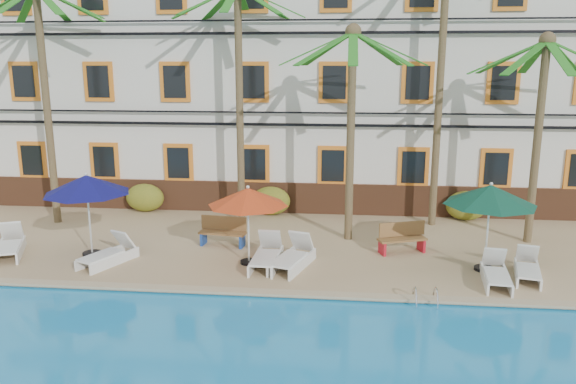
# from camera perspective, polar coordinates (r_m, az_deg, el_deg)

# --- Properties ---
(ground) EXTENTS (100.00, 100.00, 0.00)m
(ground) POSITION_cam_1_polar(r_m,az_deg,el_deg) (15.39, -1.89, -9.79)
(ground) COLOR #384C23
(ground) RESTS_ON ground
(pool_deck) EXTENTS (30.00, 12.00, 0.25)m
(pool_deck) POSITION_cam_1_polar(r_m,az_deg,el_deg) (20.02, 0.03, -3.93)
(pool_deck) COLOR tan
(pool_deck) RESTS_ON ground
(pool_coping) EXTENTS (30.00, 0.35, 0.06)m
(pool_coping) POSITION_cam_1_polar(r_m,az_deg,el_deg) (14.46, -2.39, -10.14)
(pool_coping) COLOR tan
(pool_coping) RESTS_ON pool_deck
(hotel_building) EXTENTS (25.40, 6.44, 10.22)m
(hotel_building) POSITION_cam_1_polar(r_m,az_deg,el_deg) (24.12, 1.26, 11.62)
(hotel_building) COLOR silver
(hotel_building) RESTS_ON pool_deck
(palm_a) EXTENTS (4.58, 4.58, 8.42)m
(palm_a) POSITION_cam_1_polar(r_m,az_deg,el_deg) (21.56, -23.59, 11.13)
(palm_a) COLOR brown
(palm_a) RESTS_ON pool_deck
(palm_b) EXTENTS (4.58, 4.58, 8.44)m
(palm_b) POSITION_cam_1_polar(r_m,az_deg,el_deg) (19.92, -5.00, 12.11)
(palm_b) COLOR brown
(palm_b) RESTS_ON pool_deck
(palm_c) EXTENTS (4.58, 4.58, 6.89)m
(palm_c) POSITION_cam_1_polar(r_m,az_deg,el_deg) (17.96, 6.47, 9.12)
(palm_c) COLOR brown
(palm_c) RESTS_ON pool_deck
(palm_d) EXTENTS (4.58, 4.58, 9.74)m
(palm_d) POSITION_cam_1_polar(r_m,az_deg,el_deg) (20.19, 15.38, 13.79)
(palm_d) COLOR brown
(palm_d) RESTS_ON pool_deck
(palm_e) EXTENTS (4.58, 4.58, 6.63)m
(palm_e) POSITION_cam_1_polar(r_m,az_deg,el_deg) (19.23, 24.28, 7.85)
(palm_e) COLOR brown
(palm_e) RESTS_ON pool_deck
(shrub_left) EXTENTS (1.50, 0.90, 1.10)m
(shrub_left) POSITION_cam_1_polar(r_m,az_deg,el_deg) (22.65, -14.32, -0.56)
(shrub_left) COLOR #275117
(shrub_left) RESTS_ON pool_deck
(shrub_mid) EXTENTS (1.50, 0.90, 1.10)m
(shrub_mid) POSITION_cam_1_polar(r_m,az_deg,el_deg) (21.47, -1.77, -0.90)
(shrub_mid) COLOR #275117
(shrub_mid) RESTS_ON pool_deck
(shrub_right) EXTENTS (1.50, 0.90, 1.10)m
(shrub_right) POSITION_cam_1_polar(r_m,az_deg,el_deg) (21.76, 17.67, -1.33)
(shrub_right) COLOR #275117
(shrub_right) RESTS_ON pool_deck
(umbrella_blue) EXTENTS (2.55, 2.55, 2.55)m
(umbrella_blue) POSITION_cam_1_polar(r_m,az_deg,el_deg) (17.64, -19.78, 0.68)
(umbrella_blue) COLOR black
(umbrella_blue) RESTS_ON pool_deck
(umbrella_red) EXTENTS (2.32, 2.32, 2.33)m
(umbrella_red) POSITION_cam_1_polar(r_m,az_deg,el_deg) (15.97, -4.09, -0.53)
(umbrella_red) COLOR black
(umbrella_red) RESTS_ON pool_deck
(umbrella_green) EXTENTS (2.54, 2.54, 2.54)m
(umbrella_green) POSITION_cam_1_polar(r_m,az_deg,el_deg) (16.31, 19.87, -0.33)
(umbrella_green) COLOR black
(umbrella_green) RESTS_ON pool_deck
(lounger_a) EXTENTS (1.43, 2.07, 0.92)m
(lounger_a) POSITION_cam_1_polar(r_m,az_deg,el_deg) (19.07, -26.45, -4.88)
(lounger_a) COLOR white
(lounger_a) RESTS_ON pool_deck
(lounger_b) EXTENTS (1.36, 1.95, 0.87)m
(lounger_b) POSITION_cam_1_polar(r_m,az_deg,el_deg) (17.22, -17.75, -6.02)
(lounger_b) COLOR white
(lounger_b) RESTS_ON pool_deck
(lounger_c) EXTENTS (0.79, 2.01, 0.94)m
(lounger_c) POSITION_cam_1_polar(r_m,az_deg,el_deg) (16.23, -2.20, -6.46)
(lounger_c) COLOR white
(lounger_c) RESTS_ON pool_deck
(lounger_d) EXTENTS (1.27, 2.11, 0.94)m
(lounger_d) POSITION_cam_1_polar(r_m,az_deg,el_deg) (16.10, 0.50, -6.62)
(lounger_d) COLOR white
(lounger_d) RESTS_ON pool_deck
(lounger_e) EXTENTS (0.86, 1.86, 0.85)m
(lounger_e) POSITION_cam_1_polar(r_m,az_deg,el_deg) (15.96, 20.38, -7.76)
(lounger_e) COLOR white
(lounger_e) RESTS_ON pool_deck
(lounger_f) EXTENTS (1.01, 1.83, 0.82)m
(lounger_f) POSITION_cam_1_polar(r_m,az_deg,el_deg) (16.65, 23.16, -7.17)
(lounger_f) COLOR white
(lounger_f) RESTS_ON pool_deck
(bench_left) EXTENTS (1.55, 0.65, 0.93)m
(bench_left) POSITION_cam_1_polar(r_m,az_deg,el_deg) (18.06, -6.58, -3.95)
(bench_left) COLOR olive
(bench_left) RESTS_ON pool_deck
(bench_right) EXTENTS (1.57, 0.95, 0.93)m
(bench_right) POSITION_cam_1_polar(r_m,az_deg,el_deg) (17.65, 11.42, -4.53)
(bench_right) COLOR olive
(bench_right) RESTS_ON pool_deck
(pool_ladder) EXTENTS (0.54, 0.74, 0.74)m
(pool_ladder) POSITION_cam_1_polar(r_m,az_deg,el_deg) (14.39, 13.75, -10.77)
(pool_ladder) COLOR silver
(pool_ladder) RESTS_ON ground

